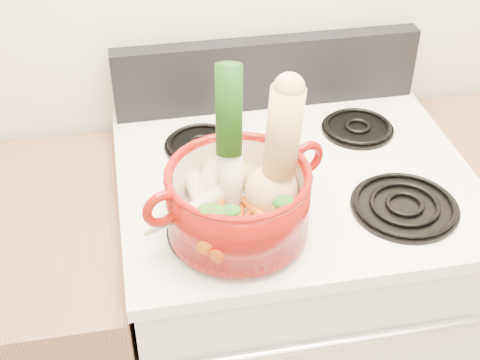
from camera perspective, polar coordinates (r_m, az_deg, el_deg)
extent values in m
cube|color=silver|center=(1.82, 3.97, -11.85)|extent=(0.76, 0.65, 0.92)
cube|color=white|center=(1.49, 4.74, 0.13)|extent=(0.78, 0.67, 0.03)
cube|color=black|center=(1.68, 2.33, 9.12)|extent=(0.76, 0.05, 0.18)
cylinder|color=silver|center=(1.37, 8.08, -13.66)|extent=(0.60, 0.02, 0.02)
cylinder|color=black|center=(1.32, -1.45, -4.12)|extent=(0.22, 0.22, 0.02)
cylinder|color=black|center=(1.42, 13.88, -2.10)|extent=(0.22, 0.22, 0.02)
cylinder|color=black|center=(1.56, -3.30, 3.11)|extent=(0.17, 0.17, 0.02)
cylinder|color=black|center=(1.64, 10.01, 4.47)|extent=(0.17, 0.17, 0.02)
cylinder|color=maroon|center=(1.27, -0.17, -1.83)|extent=(0.35, 0.35, 0.13)
torus|color=maroon|center=(1.19, -6.65, -2.46)|extent=(0.08, 0.04, 0.08)
torus|color=maroon|center=(1.31, 5.71, 1.87)|extent=(0.08, 0.04, 0.08)
cylinder|color=silver|center=(1.21, -0.81, 3.23)|extent=(0.07, 0.11, 0.32)
ellipsoid|color=tan|center=(1.35, -0.48, 0.38)|extent=(0.11, 0.09, 0.05)
cone|color=beige|center=(1.29, -3.36, -1.92)|extent=(0.07, 0.25, 0.07)
cone|color=beige|center=(1.28, -3.54, -2.04)|extent=(0.11, 0.19, 0.06)
cone|color=beige|center=(1.29, -2.48, -1.01)|extent=(0.07, 0.21, 0.06)
cone|color=#EEE3C2|center=(1.25, -4.66, -2.64)|extent=(0.18, 0.10, 0.05)
cone|color=#BE5809|center=(1.25, -0.15, -3.71)|extent=(0.08, 0.14, 0.04)
cone|color=#D13D0A|center=(1.22, -0.55, -4.65)|extent=(0.11, 0.12, 0.04)
cone|color=#D2500A|center=(1.25, 1.76, -3.16)|extent=(0.10, 0.16, 0.05)
cone|color=#CE610A|center=(1.23, -2.13, -3.54)|extent=(0.09, 0.15, 0.04)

